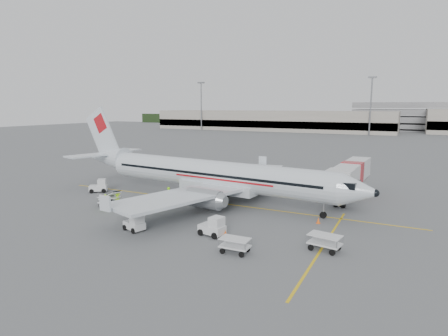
{
  "coord_description": "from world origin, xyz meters",
  "views": [
    {
      "loc": [
        19.62,
        -37.24,
        11.04
      ],
      "look_at": [
        0.0,
        2.0,
        3.8
      ],
      "focal_mm": 30.0,
      "sensor_mm": 36.0,
      "label": 1
    }
  ],
  "objects": [
    {
      "name": "terminal_west",
      "position": [
        -40.0,
        130.0,
        4.5
      ],
      "size": [
        110.0,
        22.0,
        9.0
      ],
      "primitive_type": null,
      "color": "gray",
      "rests_on": "ground"
    },
    {
      "name": "treeline",
      "position": [
        0.0,
        175.0,
        3.0
      ],
      "size": [
        300.0,
        3.0,
        6.0
      ],
      "primitive_type": null,
      "color": "black",
      "rests_on": "ground"
    },
    {
      "name": "belt_loader",
      "position": [
        -9.65,
        -6.76,
        1.31
      ],
      "size": [
        5.17,
        3.63,
        2.63
      ],
      "primitive_type": null,
      "rotation": [
        0.0,
        0.0,
        -0.42
      ],
      "color": "silver",
      "rests_on": "ground"
    },
    {
      "name": "crew_a",
      "position": [
        -4.53,
        -4.63,
        0.9
      ],
      "size": [
        0.71,
        0.51,
        1.81
      ],
      "primitive_type": "imported",
      "rotation": [
        0.0,
        0.0,
        0.12
      ],
      "color": "#B8FF1C",
      "rests_on": "ground"
    },
    {
      "name": "stripe_cross",
      "position": [
        14.0,
        -8.0,
        0.01
      ],
      "size": [
        0.2,
        20.0,
        0.01
      ],
      "primitive_type": "cube",
      "color": "yellow",
      "rests_on": "ground"
    },
    {
      "name": "stripe_lead",
      "position": [
        0.0,
        0.0,
        0.01
      ],
      "size": [
        44.0,
        0.2,
        0.01
      ],
      "primitive_type": "cube",
      "color": "yellow",
      "rests_on": "ground"
    },
    {
      "name": "parking_garage",
      "position": [
        25.0,
        160.0,
        7.0
      ],
      "size": [
        62.0,
        24.0,
        14.0
      ],
      "primitive_type": null,
      "color": "slate",
      "rests_on": "ground"
    },
    {
      "name": "crew_d",
      "position": [
        -9.26,
        -7.99,
        0.86
      ],
      "size": [
        1.1,
        0.75,
        1.73
      ],
      "primitive_type": "imported",
      "rotation": [
        0.0,
        0.0,
        3.5
      ],
      "color": "#B8FF1C",
      "rests_on": "ground"
    },
    {
      "name": "mast_west",
      "position": [
        -70.0,
        118.0,
        11.0
      ],
      "size": [
        3.2,
        1.2,
        22.0
      ],
      "primitive_type": null,
      "color": "slate",
      "rests_on": "ground"
    },
    {
      "name": "jet_bridge",
      "position": [
        13.48,
        10.24,
        2.15
      ],
      "size": [
        4.04,
        16.51,
        4.29
      ],
      "primitive_type": null,
      "rotation": [
        0.0,
        0.0,
        -0.06
      ],
      "color": "silver",
      "rests_on": "ground"
    },
    {
      "name": "cart_loaded_b",
      "position": [
        -9.78,
        -6.86,
        0.59
      ],
      "size": [
        2.46,
        1.71,
        1.18
      ],
      "primitive_type": null,
      "rotation": [
        0.0,
        0.0,
        0.17
      ],
      "color": "silver",
      "rests_on": "ground"
    },
    {
      "name": "cart_loaded_a",
      "position": [
        -0.34,
        -2.0,
        0.62
      ],
      "size": [
        2.4,
        1.43,
        1.24
      ],
      "primitive_type": null,
      "rotation": [
        0.0,
        0.0,
        -0.01
      ],
      "color": "silver",
      "rests_on": "ground"
    },
    {
      "name": "cone_stbd",
      "position": [
        6.08,
        -9.89,
        0.34
      ],
      "size": [
        0.42,
        0.42,
        0.68
      ],
      "primitive_type": "cone",
      "color": "#F15C14",
      "rests_on": "ground"
    },
    {
      "name": "cone_port",
      "position": [
        -1.74,
        16.69,
        0.34
      ],
      "size": [
        0.41,
        0.41,
        0.67
      ],
      "primitive_type": "cone",
      "color": "#F15C14",
      "rests_on": "ground"
    },
    {
      "name": "ground",
      "position": [
        0.0,
        0.0,
        0.0
      ],
      "size": [
        360.0,
        360.0,
        0.0
      ],
      "primitive_type": "plane",
      "color": "#56595B"
    },
    {
      "name": "cart_empty_a",
      "position": [
        8.25,
        -12.64,
        0.59
      ],
      "size": [
        2.28,
        1.37,
        1.18
      ],
      "primitive_type": null,
      "rotation": [
        0.0,
        0.0,
        0.02
      ],
      "color": "silver",
      "rests_on": "ground"
    },
    {
      "name": "cone_nose",
      "position": [
        12.31,
        -2.46,
        0.31
      ],
      "size": [
        0.37,
        0.37,
        0.61
      ],
      "primitive_type": "cone",
      "color": "#F15C14",
      "rests_on": "ground"
    },
    {
      "name": "crew_c",
      "position": [
        -8.89,
        -6.52,
        0.86
      ],
      "size": [
        0.92,
        1.24,
        1.72
      ],
      "primitive_type": "imported",
      "rotation": [
        0.0,
        0.0,
        1.85
      ],
      "color": "#B8FF1C",
      "rests_on": "ground"
    },
    {
      "name": "aircraft",
      "position": [
        -0.78,
        0.77,
        5.39
      ],
      "size": [
        42.01,
        34.46,
        10.78
      ],
      "primitive_type": null,
      "rotation": [
        0.0,
        0.0,
        -0.1
      ],
      "color": "silver",
      "rests_on": "ground"
    },
    {
      "name": "cart_empty_b",
      "position": [
        14.26,
        -9.1,
        0.64
      ],
      "size": [
        2.65,
        1.83,
        1.28
      ],
      "primitive_type": null,
      "rotation": [
        0.0,
        0.0,
        -0.17
      ],
      "color": "silver",
      "rests_on": "ground"
    },
    {
      "name": "tug_mid",
      "position": [
        -2.06,
        -11.94,
        0.77
      ],
      "size": [
        2.24,
        1.67,
        1.54
      ],
      "primitive_type": null,
      "rotation": [
        0.0,
        0.0,
        -0.29
      ],
      "color": "silver",
      "rests_on": "ground"
    },
    {
      "name": "crew_b",
      "position": [
        -5.62,
        -1.5,
        0.8
      ],
      "size": [
        0.96,
        0.98,
        1.6
      ],
      "primitive_type": "imported",
      "rotation": [
        0.0,
        0.0,
        -0.88
      ],
      "color": "#B8FF1C",
      "rests_on": "ground"
    },
    {
      "name": "mast_center",
      "position": [
        5.0,
        118.0,
        11.0
      ],
      "size": [
        3.2,
        1.2,
        22.0
      ],
      "primitive_type": null,
      "color": "slate",
      "rests_on": "ground"
    },
    {
      "name": "tug_fore",
      "position": [
        4.8,
        -9.94,
        0.86
      ],
      "size": [
        2.42,
        1.64,
        1.72
      ],
      "primitive_type": null,
      "rotation": [
        0.0,
        0.0,
        -0.17
      ],
      "color": "silver",
      "rests_on": "ground"
    },
    {
      "name": "tug_aft",
      "position": [
        -16.33,
        -2.0,
        0.85
      ],
      "size": [
        2.52,
        2.33,
        1.7
      ],
      "primitive_type": null,
      "rotation": [
        0.0,
        0.0,
        0.64
      ],
      "color": "silver",
      "rests_on": "ground"
    }
  ]
}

